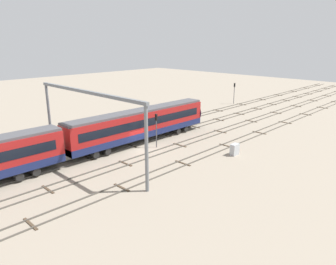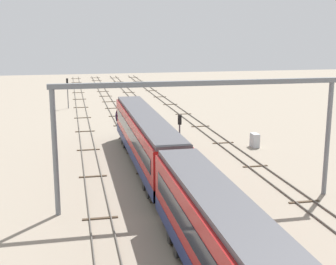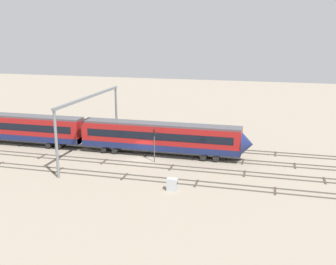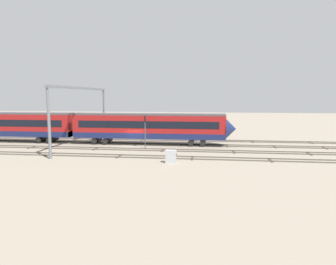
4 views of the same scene
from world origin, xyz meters
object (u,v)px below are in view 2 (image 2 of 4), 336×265
overhead_gantry (200,111)px  signal_light_trackside_departure (68,89)px  signal_light_trackside_approach (180,133)px  relay_cabinet (255,140)px

overhead_gantry → signal_light_trackside_departure: size_ratio=4.27×
signal_light_trackside_approach → signal_light_trackside_departure: size_ratio=0.99×
overhead_gantry → relay_cabinet: (15.03, -10.49, -6.14)m
signal_light_trackside_departure → signal_light_trackside_approach: bearing=-163.8°
overhead_gantry → signal_light_trackside_departure: bearing=11.6°
signal_light_trackside_departure → relay_cabinet: size_ratio=3.25×
signal_light_trackside_approach → relay_cabinet: signal_light_trackside_approach is taller
overhead_gantry → signal_light_trackside_approach: (10.05, -0.91, -3.77)m
relay_cabinet → signal_light_trackside_approach: bearing=117.5°
overhead_gantry → signal_light_trackside_approach: size_ratio=4.33×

